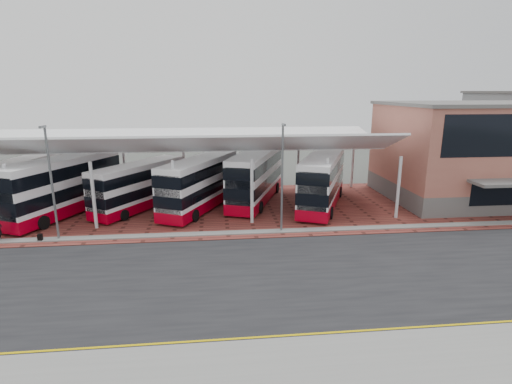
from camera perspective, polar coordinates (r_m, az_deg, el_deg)
ground at (r=24.15m, az=1.39°, el=-10.95°), size 140.00×140.00×0.00m
road at (r=23.25m, az=1.72°, el=-11.97°), size 120.00×14.00×0.02m
forecourt at (r=36.47m, az=1.88°, el=-2.06°), size 72.00×16.00×0.06m
sidewalk at (r=16.52m, az=5.80°, el=-24.04°), size 120.00×4.00×0.14m
north_kerb at (r=29.81m, az=-0.15°, el=-5.77°), size 120.00×0.80×0.14m
yellow_line_near at (r=18.12m, az=4.43°, el=-20.28°), size 120.00×0.12×0.01m
yellow_line_far at (r=18.37m, az=4.25°, el=-19.76°), size 120.00×0.12×0.01m
canopy at (r=36.00m, az=-11.07°, el=6.85°), size 37.00×11.63×7.07m
terminal at (r=44.35m, az=29.84°, el=5.10°), size 18.40×14.40×9.25m
lamp_west at (r=30.64m, az=-27.22°, el=1.52°), size 0.16×0.90×8.07m
lamp_east at (r=28.96m, az=3.77°, el=2.43°), size 0.16×0.90×8.07m
bus_0 at (r=41.77m, az=-30.68°, el=1.04°), size 3.96×10.52×4.24m
bus_1 at (r=37.29m, az=-25.83°, el=0.71°), size 7.26×11.80×4.83m
bus_2 at (r=36.59m, az=-16.35°, el=0.75°), size 7.25×9.61×4.10m
bus_3 at (r=35.48m, az=-7.98°, el=1.14°), size 7.00×10.98×4.52m
bus_4 at (r=37.52m, az=-0.01°, el=2.17°), size 6.44×11.71×4.74m
bus_5 at (r=36.43m, az=9.47°, el=1.55°), size 6.91×11.44×4.67m
suitcase at (r=31.84m, az=-28.46°, el=-5.75°), size 0.31×0.22×0.53m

